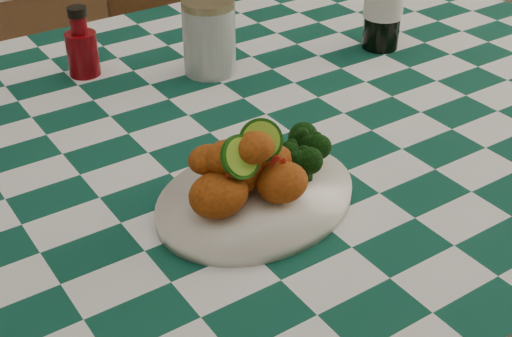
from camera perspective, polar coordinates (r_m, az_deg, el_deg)
dining_table at (r=1.31m, az=-3.09°, el=-12.20°), size 1.66×1.06×0.79m
plate at (r=0.90m, az=-0.00°, el=-2.45°), size 0.31×0.26×0.02m
fried_chicken_pile at (r=0.87m, az=-0.45°, el=0.28°), size 0.14×0.10×0.09m
broccoli_side at (r=0.93m, az=3.97°, el=1.41°), size 0.07×0.07×0.05m
ketchup_bottle at (r=1.25m, az=-13.82°, el=9.83°), size 0.06×0.06×0.12m
mason_jar at (r=1.23m, az=-3.77°, el=10.48°), size 0.10×0.10×0.13m
wooden_chair_right at (r=1.98m, az=-4.32°, el=5.56°), size 0.43×0.44×0.82m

